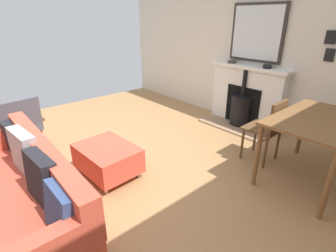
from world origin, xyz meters
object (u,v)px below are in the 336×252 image
object	(u,v)px
sofa	(12,200)
ottoman	(108,158)
mantel_bowl_near	(232,62)
dining_table	(319,127)
mantel_bowl_far	(267,66)
fireplace	(245,100)
dining_chair_near_fireplace	(269,126)
armchair_accent	(13,124)

from	to	relation	value
sofa	ottoman	size ratio (longest dim) A/B	2.55
sofa	mantel_bowl_near	bearing A→B (deg)	-172.44
mantel_bowl_near	dining_table	bearing A→B (deg)	64.02
mantel_bowl_far	ottoman	xyz separation A→B (m)	(2.53, -0.45, -0.81)
mantel_bowl_far	dining_table	size ratio (longest dim) A/B	0.11
fireplace	dining_chair_near_fireplace	bearing A→B (deg)	46.54
ottoman	dining_chair_near_fireplace	distance (m)	1.99
sofa	armchair_accent	distance (m)	1.56
armchair_accent	dining_table	size ratio (longest dim) A/B	0.67
armchair_accent	dining_chair_near_fireplace	distance (m)	3.27
ottoman	sofa	bearing A→B (deg)	15.33
mantel_bowl_far	mantel_bowl_near	bearing A→B (deg)	-90.00
fireplace	ottoman	size ratio (longest dim) A/B	1.80
fireplace	mantel_bowl_far	bearing A→B (deg)	92.18
dining_table	dining_chair_near_fireplace	size ratio (longest dim) A/B	1.43
mantel_bowl_far	dining_chair_near_fireplace	bearing A→B (deg)	34.63
mantel_bowl_near	ottoman	distance (m)	2.67
mantel_bowl_far	sofa	distance (m)	3.63
fireplace	mantel_bowl_near	world-z (taller)	mantel_bowl_near
armchair_accent	dining_chair_near_fireplace	bearing A→B (deg)	135.73
sofa	fireplace	bearing A→B (deg)	-177.88
fireplace	sofa	world-z (taller)	fireplace
dining_table	dining_chair_near_fireplace	xyz separation A→B (m)	(-0.00, -0.54, -0.17)
armchair_accent	dining_table	bearing A→B (deg)	129.69
mantel_bowl_near	armchair_accent	size ratio (longest dim) A/B	0.18
dining_chair_near_fireplace	armchair_accent	bearing A→B (deg)	-44.27
sofa	mantel_bowl_far	bearing A→B (deg)	177.23
fireplace	dining_table	xyz separation A→B (m)	(0.85, 1.44, 0.22)
sofa	armchair_accent	world-z (taller)	sofa
sofa	ottoman	distance (m)	1.07
dining_chair_near_fireplace	mantel_bowl_far	bearing A→B (deg)	-145.37
sofa	ottoman	xyz separation A→B (m)	(-1.02, -0.28, -0.12)
mantel_bowl_near	armchair_accent	bearing A→B (deg)	-18.01
fireplace	dining_chair_near_fireplace	distance (m)	1.24
fireplace	dining_table	size ratio (longest dim) A/B	1.13
mantel_bowl_near	armchair_accent	distance (m)	3.42
fireplace	mantel_bowl_near	size ratio (longest dim) A/B	9.61
fireplace	armchair_accent	bearing A→B (deg)	-23.42
ottoman	dining_table	world-z (taller)	dining_table
mantel_bowl_far	armchair_accent	distance (m)	3.67
ottoman	armchair_accent	xyz separation A→B (m)	(0.67, -1.23, 0.22)
sofa	dining_chair_near_fireplace	bearing A→B (deg)	164.06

